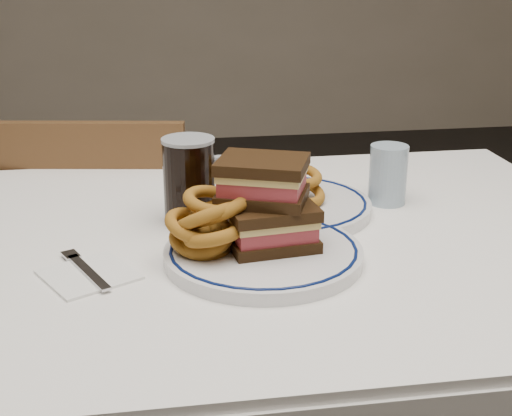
{
  "coord_description": "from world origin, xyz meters",
  "views": [
    {
      "loc": [
        -0.13,
        -1.03,
        1.18
      ],
      "look_at": [
        0.02,
        -0.06,
        0.82
      ],
      "focal_mm": 50.0,
      "sensor_mm": 36.0,
      "label": 1
    }
  ],
  "objects": [
    {
      "name": "main_plate",
      "position": [
        0.03,
        -0.09,
        0.76
      ],
      "size": [
        0.29,
        0.29,
        0.02
      ],
      "color": "silver",
      "rests_on": "dining_table"
    },
    {
      "name": "water_glass",
      "position": [
        0.29,
        0.12,
        0.8
      ],
      "size": [
        0.07,
        0.07,
        0.11
      ],
      "primitive_type": "cylinder",
      "color": "#91A8BC",
      "rests_on": "dining_table"
    },
    {
      "name": "chair_far",
      "position": [
        -0.23,
        0.53,
        0.46
      ],
      "size": [
        0.45,
        0.45,
        0.85
      ],
      "color": "#452A16",
      "rests_on": "floor"
    },
    {
      "name": "dining_table",
      "position": [
        0.0,
        0.0,
        0.64
      ],
      "size": [
        1.27,
        0.87,
        0.75
      ],
      "color": "white",
      "rests_on": "floor"
    },
    {
      "name": "reuben_sandwich",
      "position": [
        0.04,
        -0.08,
        0.83
      ],
      "size": [
        0.15,
        0.14,
        0.13
      ],
      "color": "black",
      "rests_on": "main_plate"
    },
    {
      "name": "ketchup_ramekin",
      "position": [
        0.02,
        -0.03,
        0.79
      ],
      "size": [
        0.05,
        0.05,
        0.03
      ],
      "color": "silver",
      "rests_on": "main_plate"
    },
    {
      "name": "beer_mug",
      "position": [
        -0.06,
        0.08,
        0.82
      ],
      "size": [
        0.13,
        0.09,
        0.14
      ],
      "color": "black",
      "rests_on": "dining_table"
    },
    {
      "name": "far_plate",
      "position": [
        0.1,
        0.1,
        0.76
      ],
      "size": [
        0.29,
        0.29,
        0.02
      ],
      "color": "silver",
      "rests_on": "dining_table"
    },
    {
      "name": "onion_rings_main",
      "position": [
        -0.05,
        -0.09,
        0.81
      ],
      "size": [
        0.14,
        0.12,
        0.11
      ],
      "color": "brown",
      "rests_on": "main_plate"
    },
    {
      "name": "napkin_fork",
      "position": [
        -0.22,
        -0.11,
        0.75
      ],
      "size": [
        0.16,
        0.16,
        0.01
      ],
      "color": "white",
      "rests_on": "dining_table"
    },
    {
      "name": "onion_rings_far",
      "position": [
        0.1,
        0.11,
        0.79
      ],
      "size": [
        0.13,
        0.13,
        0.07
      ],
      "color": "brown",
      "rests_on": "far_plate"
    }
  ]
}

